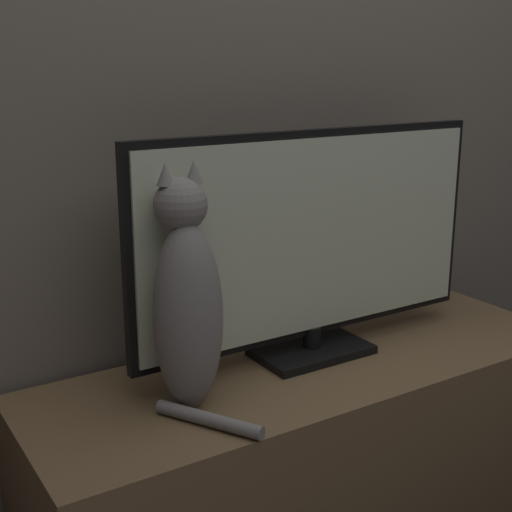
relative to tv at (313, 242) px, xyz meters
The scene contains 4 objects.
wall_back 0.59m from the tv, 96.40° to the left, with size 4.80×0.05×2.60m.
tv_stand 0.53m from the tv, 115.77° to the right, with size 1.39×0.46×0.48m.
tv is the anchor object (origin of this frame).
cat 0.39m from the tv, 167.48° to the right, with size 0.16×0.29×0.51m.
Camera 1 is at (-0.96, -0.30, 1.18)m, focal length 50.00 mm.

